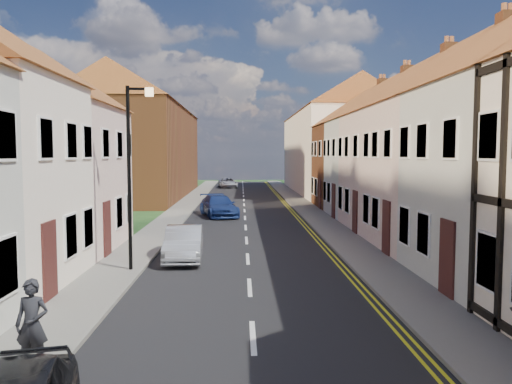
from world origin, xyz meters
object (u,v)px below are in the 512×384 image
pedestrian_left (32,325)px  lamppost (132,166)px  car_mid (184,243)px  car_far (219,206)px  car_distant (228,183)px

pedestrian_left → lamppost: bearing=93.1°
lamppost → car_mid: lamppost is taller
pedestrian_left → car_far: bearing=88.2°
car_mid → car_distant: bearing=85.9°
car_mid → pedestrian_left: (-1.56, -9.68, 0.30)m
car_distant → car_mid: bearing=-99.1°
car_mid → car_far: 13.00m
car_distant → pedestrian_left: pedestrian_left is taller
lamppost → pedestrian_left: (-0.12, -7.70, -2.61)m
car_far → lamppost: bearing=-113.0°
car_mid → pedestrian_left: bearing=-102.4°
car_far → car_distant: 27.06m
car_mid → car_distant: 40.05m
car_far → pedestrian_left: 22.77m
car_mid → car_distant: size_ratio=0.89×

